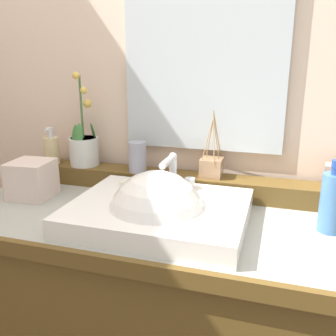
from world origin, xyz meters
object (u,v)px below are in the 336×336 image
sink_basin (158,217)px  soap_dispenser (52,149)px  soap_bar (130,182)px  tumbler_cup (138,157)px  reed_diffuser (212,167)px  tissue_box (32,179)px  potted_plant (84,147)px  lotion_bottle (333,202)px

sink_basin → soap_dispenser: (-0.51, 0.25, 0.10)m
soap_bar → tumbler_cup: tumbler_cup is taller
sink_basin → tumbler_cup: (-0.16, 0.25, 0.10)m
tumbler_cup → reed_diffuser: bearing=4.7°
soap_bar → sink_basin: bearing=-41.9°
soap_bar → reed_diffuser: bearing=33.3°
reed_diffuser → tissue_box: size_ratio=1.72×
potted_plant → tumbler_cup: size_ratio=3.18×
potted_plant → reed_diffuser: size_ratio=1.52×
sink_basin → tissue_box: bearing=170.7°
soap_dispenser → lotion_bottle: (0.97, -0.16, -0.04)m
tumbler_cup → soap_dispenser: bearing=180.0°
sink_basin → lotion_bottle: (0.46, 0.09, 0.06)m
soap_dispenser → soap_bar: bearing=-19.6°
potted_plant → lotion_bottle: size_ratio=1.71×
sink_basin → reed_diffuser: 0.30m
soap_bar → reed_diffuser: reed_diffuser is taller
potted_plant → soap_dispenser: size_ratio=2.44×
potted_plant → soap_dispenser: (-0.12, -0.02, -0.01)m
sink_basin → potted_plant: size_ratio=1.44×
sink_basin → soap_bar: size_ratio=7.01×
soap_bar → soap_dispenser: bearing=160.4°
reed_diffuser → tumbler_cup: bearing=-175.3°
soap_bar → reed_diffuser: size_ratio=0.31×
tumbler_cup → lotion_bottle: (0.62, -0.16, -0.03)m
tissue_box → lotion_bottle: bearing=1.1°
lotion_bottle → soap_dispenser: bearing=170.7°
tissue_box → potted_plant: bearing=65.9°
tumbler_cup → lotion_bottle: lotion_bottle is taller
sink_basin → tissue_box: (-0.47, 0.08, 0.04)m
soap_bar → lotion_bottle: bearing=-2.5°
potted_plant → tumbler_cup: potted_plant is taller
tumbler_cup → reed_diffuser: size_ratio=0.48×
reed_diffuser → lotion_bottle: bearing=-26.5°
soap_dispenser → reed_diffuser: bearing=2.0°
tumbler_cup → reed_diffuser: 0.26m
reed_diffuser → lotion_bottle: size_ratio=1.13×
sink_basin → reed_diffuser: bearing=70.2°
reed_diffuser → tissue_box: reed_diffuser is taller
potted_plant → tissue_box: 0.23m
soap_dispenser → reed_diffuser: size_ratio=0.62×
soap_bar → soap_dispenser: 0.40m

